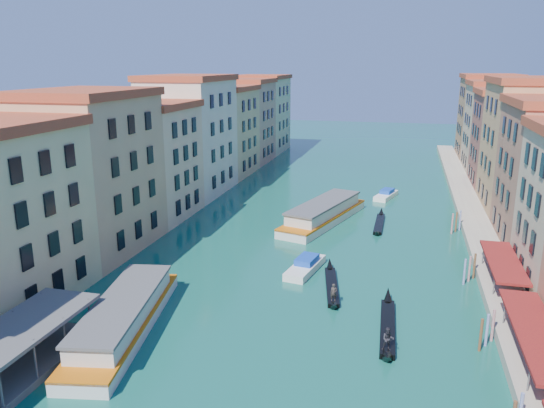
{
  "coord_description": "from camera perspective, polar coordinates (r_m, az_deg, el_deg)",
  "views": [
    {
      "loc": [
        11.52,
        -17.11,
        23.0
      ],
      "look_at": [
        -3.38,
        41.68,
        6.81
      ],
      "focal_mm": 35.0,
      "sensor_mm": 36.0,
      "label": 1
    }
  ],
  "objects": [
    {
      "name": "gondola_far",
      "position": [
        79.16,
        11.47,
        -1.98
      ],
      "size": [
        1.2,
        12.48,
        1.77
      ],
      "rotation": [
        0.0,
        0.0,
        -0.0
      ],
      "color": "black",
      "rests_on": "ground"
    },
    {
      "name": "quay",
      "position": [
        85.78,
        20.72,
        -1.25
      ],
      "size": [
        4.0,
        140.0,
        1.0
      ],
      "primitive_type": "cube",
      "color": "#A69886",
      "rests_on": "ground"
    },
    {
      "name": "left_bank_palazzos",
      "position": [
        90.96,
        -10.37,
        6.3
      ],
      "size": [
        12.8,
        128.4,
        21.0
      ],
      "color": "tan",
      "rests_on": "ground"
    },
    {
      "name": "restaurant_awnings",
      "position": [
        46.08,
        26.68,
        -12.52
      ],
      "size": [
        3.2,
        44.55,
        3.12
      ],
      "color": "maroon",
      "rests_on": "ground"
    },
    {
      "name": "vaporetto_stop",
      "position": [
        45.49,
        -26.39,
        -15.05
      ],
      "size": [
        5.4,
        16.4,
        3.65
      ],
      "color": "#545456",
      "rests_on": "ground"
    },
    {
      "name": "mooring_poles_right",
      "position": [
        51.34,
        21.71,
        -11.2
      ],
      "size": [
        1.44,
        54.24,
        3.2
      ],
      "color": "#582F1E",
      "rests_on": "ground"
    },
    {
      "name": "vaporetto_near",
      "position": [
        49.54,
        -15.6,
        -11.57
      ],
      "size": [
        8.08,
        20.53,
        2.98
      ],
      "rotation": [
        0.0,
        0.0,
        0.18
      ],
      "color": "silver",
      "rests_on": "ground"
    },
    {
      "name": "motorboat_far",
      "position": [
        95.32,
        12.18,
        1.0
      ],
      "size": [
        4.11,
        7.44,
        1.47
      ],
      "rotation": [
        0.0,
        0.0,
        -0.28
      ],
      "color": "white",
      "rests_on": "ground"
    },
    {
      "name": "motorboat_mid",
      "position": [
        60.92,
        3.63,
        -6.65
      ],
      "size": [
        3.67,
        7.87,
        1.57
      ],
      "rotation": [
        0.0,
        0.0,
        -0.18
      ],
      "color": "white",
      "rests_on": "ground"
    },
    {
      "name": "gondola_right",
      "position": [
        49.09,
        12.33,
        -12.69
      ],
      "size": [
        1.62,
        13.55,
        2.7
      ],
      "rotation": [
        0.0,
        0.0,
        0.04
      ],
      "color": "black",
      "rests_on": "ground"
    },
    {
      "name": "right_bank_palazzos",
      "position": [
        85.2,
        26.64,
        4.41
      ],
      "size": [
        12.8,
        128.4,
        21.0
      ],
      "color": "#993E36",
      "rests_on": "ground"
    },
    {
      "name": "vaporetto_far",
      "position": [
        79.14,
        5.6,
        -0.95
      ],
      "size": [
        10.47,
        21.63,
        3.14
      ],
      "rotation": [
        0.0,
        0.0,
        -0.28
      ],
      "color": "silver",
      "rests_on": "ground"
    },
    {
      "name": "gondola_fore",
      "position": [
        56.69,
        6.44,
        -8.63
      ],
      "size": [
        3.19,
        12.39,
        2.48
      ],
      "rotation": [
        0.0,
        0.0,
        0.18
      ],
      "color": "black",
      "rests_on": "ground"
    }
  ]
}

